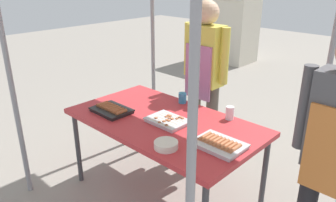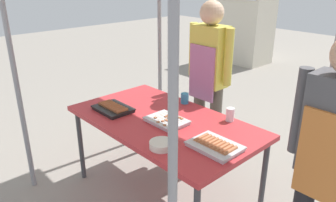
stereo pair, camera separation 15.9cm
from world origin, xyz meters
The scene contains 10 objects.
ground_plane centered at (0.00, 0.00, 0.00)m, with size 18.00×18.00×0.00m, color gray.
stall_table centered at (0.00, 0.00, 0.70)m, with size 1.60×0.90×0.75m.
tray_grilled_sausages centered at (-0.43, -0.20, 0.77)m, with size 0.33×0.25×0.05m.
tray_meat_skewers centered at (0.06, -0.02, 0.77)m, with size 0.33×0.24×0.04m.
tray_pork_links centered at (0.59, -0.06, 0.77)m, with size 0.35×0.26×0.05m.
condiment_bowl centered at (0.34, -0.32, 0.77)m, with size 0.17×0.17×0.05m, color silver.
drink_cup_near_edge centered at (-0.13, 0.38, 0.80)m, with size 0.07×0.07×0.10m, color #338CBF.
drink_cup_by_wok centered at (0.38, 0.38, 0.81)m, with size 0.07×0.07×0.11m, color white.
vendor_woman centered at (-0.17, 0.75, 0.98)m, with size 0.52×0.23×1.64m.
neighbor_stall_left centered at (-2.33, 4.42, 0.96)m, with size 1.08×0.78×1.90m.
Camera 1 is at (1.73, -1.77, 1.90)m, focal length 35.43 mm.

